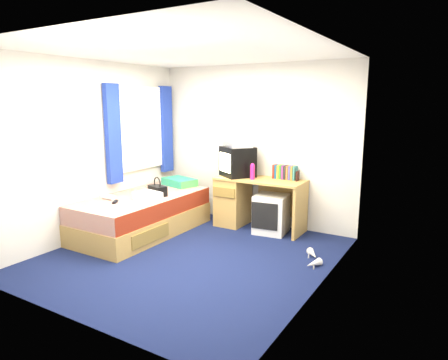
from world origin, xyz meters
The scene contains 20 objects.
ground centered at (0.00, 0.00, 0.00)m, with size 3.40×3.40×0.00m, color #0C1438.
room_shell centered at (0.00, 0.00, 1.45)m, with size 3.40×3.40×3.40m.
bed centered at (-1.10, 0.38, 0.27)m, with size 1.01×2.00×0.54m.
pillow centered at (-1.09, 1.24, 0.60)m, with size 0.53×0.34×0.12m, color teal.
desk centered at (-0.03, 1.44, 0.41)m, with size 1.30×0.55×0.75m.
storage_cube centered at (0.47, 1.34, 0.28)m, with size 0.44×0.44×0.55m, color silver.
crt_tv centered at (-0.15, 1.44, 0.97)m, with size 0.60×0.59×0.44m.
vcr centered at (-0.14, 1.44, 1.24)m, with size 0.45×0.32×0.08m, color silver.
book_row centered at (0.55, 1.60, 0.85)m, with size 0.34×0.13×0.20m.
picture_frame centered at (0.76, 1.56, 0.82)m, with size 0.02×0.12×0.14m, color black.
pink_water_bottle centered at (0.17, 1.32, 0.85)m, with size 0.07×0.07×0.21m, color #CD1C7B.
aerosol_can centered at (0.08, 1.44, 0.85)m, with size 0.06×0.06×0.20m, color silver.
handbag centered at (-0.93, 0.52, 0.62)m, with size 0.32×0.25×0.27m.
towel centered at (-0.87, 0.25, 0.59)m, with size 0.33×0.27×0.11m, color white.
magazine centered at (-1.18, 0.52, 0.55)m, with size 0.21×0.28×0.01m, color #CAD417.
water_bottle centered at (-1.35, -0.01, 0.58)m, with size 0.07×0.07×0.20m, color silver.
colour_swatch_fan centered at (-1.03, -0.09, 0.55)m, with size 0.22×0.06×0.01m, color yellow.
remote_control centered at (-1.15, -0.08, 0.55)m, with size 0.05×0.16×0.02m, color black.
window_assembly centered at (-1.55, 0.90, 1.42)m, with size 0.11×1.42×1.40m.
white_heels centered at (1.35, 0.60, 0.04)m, with size 0.29×0.51×0.09m.
Camera 1 is at (2.72, -3.72, 1.84)m, focal length 32.00 mm.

